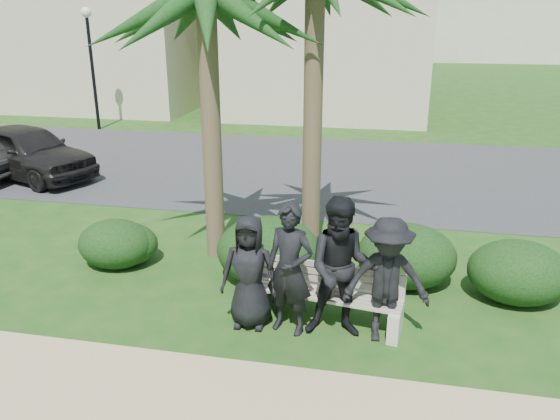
# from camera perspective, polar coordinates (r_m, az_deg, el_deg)

# --- Properties ---
(ground) EXTENTS (160.00, 160.00, 0.00)m
(ground) POSITION_cam_1_polar(r_m,az_deg,el_deg) (7.80, -2.43, -11.26)
(ground) COLOR #184413
(ground) RESTS_ON ground
(footpath) EXTENTS (30.00, 1.60, 0.01)m
(footpath) POSITION_cam_1_polar(r_m,az_deg,el_deg) (6.38, -6.50, -19.37)
(footpath) COLOR tan
(footpath) RESTS_ON ground
(asphalt_street) EXTENTS (160.00, 8.00, 0.01)m
(asphalt_street) POSITION_cam_1_polar(r_m,az_deg,el_deg) (15.12, 4.79, 4.23)
(asphalt_street) COLOR #2D2D30
(asphalt_street) RESTS_ON ground
(stucco_bldg_left) EXTENTS (10.40, 8.40, 7.30)m
(stucco_bldg_left) POSITION_cam_1_polar(r_m,az_deg,el_deg) (28.03, -18.64, 17.99)
(stucco_bldg_left) COLOR beige
(stucco_bldg_left) RESTS_ON ground
(stucco_bldg_right) EXTENTS (8.40, 8.40, 7.30)m
(stucco_bldg_right) POSITION_cam_1_polar(r_m,az_deg,el_deg) (24.63, 5.56, 18.77)
(stucco_bldg_right) COLOR beige
(stucco_bldg_right) RESTS_ON ground
(street_lamp) EXTENTS (0.36, 0.36, 4.29)m
(street_lamp) POSITION_cam_1_polar(r_m,az_deg,el_deg) (21.36, -19.23, 15.77)
(street_lamp) COLOR black
(street_lamp) RESTS_ON ground
(park_bench) EXTENTS (2.30, 0.83, 0.78)m
(park_bench) POSITION_cam_1_polar(r_m,az_deg,el_deg) (7.60, 4.19, -9.13)
(park_bench) COLOR gray
(park_bench) RESTS_ON ground
(man_a) EXTENTS (0.78, 0.52, 1.58)m
(man_a) POSITION_cam_1_polar(r_m,az_deg,el_deg) (7.31, -3.20, -6.46)
(man_a) COLOR black
(man_a) RESTS_ON ground
(man_b) EXTENTS (0.74, 0.58, 1.79)m
(man_b) POSITION_cam_1_polar(r_m,az_deg,el_deg) (7.12, 1.01, -6.22)
(man_b) COLOR black
(man_b) RESTS_ON ground
(man_c) EXTENTS (0.98, 0.79, 1.91)m
(man_c) POSITION_cam_1_polar(r_m,az_deg,el_deg) (7.05, 6.50, -6.12)
(man_c) COLOR black
(man_c) RESTS_ON ground
(man_d) EXTENTS (1.14, 0.72, 1.69)m
(man_d) POSITION_cam_1_polar(r_m,az_deg,el_deg) (7.08, 11.09, -7.25)
(man_d) COLOR black
(man_d) RESTS_ON ground
(hedge_a) EXTENTS (1.11, 0.92, 0.73)m
(hedge_a) POSITION_cam_1_polar(r_m,az_deg,el_deg) (9.65, -15.84, -3.29)
(hedge_a) COLOR black
(hedge_a) RESTS_ON ground
(hedge_b) EXTENTS (1.26, 1.04, 0.82)m
(hedge_b) POSITION_cam_1_polar(r_m,az_deg,el_deg) (9.59, -16.83, -3.25)
(hedge_b) COLOR black
(hedge_b) RESTS_ON ground
(hedge_d) EXTENTS (1.66, 1.37, 1.08)m
(hedge_d) POSITION_cam_1_polar(r_m,az_deg,el_deg) (8.60, -1.17, -4.08)
(hedge_d) COLOR black
(hedge_d) RESTS_ON ground
(hedge_e) EXTENTS (1.54, 1.27, 1.01)m
(hedge_e) POSITION_cam_1_polar(r_m,az_deg,el_deg) (8.75, 13.06, -4.47)
(hedge_e) COLOR black
(hedge_e) RESTS_ON ground
(hedge_f) EXTENTS (1.45, 1.20, 0.94)m
(hedge_f) POSITION_cam_1_polar(r_m,az_deg,el_deg) (8.79, 23.64, -5.79)
(hedge_f) COLOR black
(hedge_f) RESTS_ON ground
(car_a) EXTENTS (4.36, 2.94, 1.38)m
(car_a) POSITION_cam_1_polar(r_m,az_deg,el_deg) (15.61, -24.91, 5.56)
(car_a) COLOR black
(car_a) RESTS_ON ground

